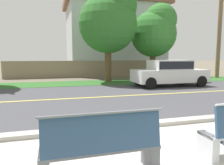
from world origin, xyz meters
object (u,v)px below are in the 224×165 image
at_px(shade_tree_centre, 155,31).
at_px(car_white_near, 169,72).
at_px(bench_left, 101,148).
at_px(shade_tree_left, 110,19).

bearing_deg(shade_tree_centre, car_white_near, -103.39).
xyz_separation_m(bench_left, shade_tree_left, (3.24, 11.44, 3.76)).
xyz_separation_m(shade_tree_left, shade_tree_centre, (3.71, 0.75, -0.54)).
distance_m(bench_left, shade_tree_left, 12.47).
xyz_separation_m(bench_left, shade_tree_centre, (6.95, 12.19, 3.22)).
distance_m(car_white_near, shade_tree_left, 5.29).
bearing_deg(bench_left, shade_tree_centre, 60.30).
height_order(shade_tree_left, shade_tree_centre, shade_tree_left).
xyz_separation_m(car_white_near, shade_tree_left, (-2.83, 2.95, 3.35)).
bearing_deg(car_white_near, bench_left, -125.55).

